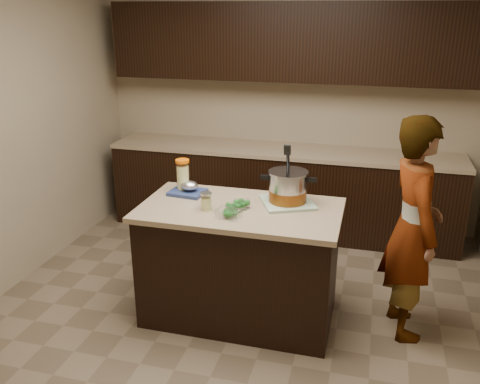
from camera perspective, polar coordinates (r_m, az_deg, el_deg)
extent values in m
plane|color=brown|center=(4.10, 0.00, -13.53)|extent=(4.00, 4.00, 0.00)
cube|color=tan|center=(5.45, 5.56, 10.23)|extent=(4.00, 0.04, 2.70)
cube|color=tan|center=(1.82, -16.93, -11.02)|extent=(4.00, 0.04, 2.70)
cube|color=black|center=(5.40, 4.70, 0.05)|extent=(3.60, 0.60, 0.86)
cube|color=tan|center=(5.26, 4.83, 4.66)|extent=(3.60, 0.63, 0.04)
cube|color=black|center=(5.21, 5.44, 16.43)|extent=(3.60, 0.35, 0.75)
cube|color=black|center=(3.88, 0.00, -8.22)|extent=(1.40, 0.75, 0.86)
cube|color=tan|center=(3.69, 0.00, -2.05)|extent=(1.46, 0.81, 0.04)
cube|color=#5C8A60|center=(3.77, 5.34, -1.15)|extent=(0.48, 0.48, 0.02)
cylinder|color=#B7B7BC|center=(3.73, 5.40, 0.53)|extent=(0.29, 0.29, 0.21)
cylinder|color=brown|center=(3.75, 5.37, -0.39)|extent=(0.30, 0.30, 0.09)
cylinder|color=#B7B7BC|center=(3.69, 5.45, 2.21)|extent=(0.32, 0.32, 0.01)
cube|color=black|center=(3.72, 2.81, 1.68)|extent=(0.07, 0.04, 0.03)
cube|color=black|center=(3.70, 8.07, 1.36)|extent=(0.07, 0.04, 0.03)
cylinder|color=black|center=(3.65, 5.40, 2.99)|extent=(0.03, 0.12, 0.26)
cylinder|color=#D1D17F|center=(3.99, -6.42, 1.48)|extent=(0.11, 0.11, 0.21)
cylinder|color=white|center=(3.98, -6.43, 1.67)|extent=(0.13, 0.13, 0.24)
cylinder|color=#EF6205|center=(3.94, -6.50, 3.45)|extent=(0.13, 0.13, 0.02)
cylinder|color=#D1D17F|center=(3.63, -3.81, -1.33)|extent=(0.09, 0.09, 0.09)
cylinder|color=white|center=(3.63, -3.82, -1.13)|extent=(0.09, 0.09, 0.12)
cylinder|color=silver|center=(3.60, -3.84, -0.10)|extent=(0.10, 0.10, 0.02)
cylinder|color=silver|center=(3.66, 0.21, -1.38)|extent=(0.14, 0.14, 0.06)
cylinder|color=silver|center=(3.60, -0.77, -1.76)|extent=(0.16, 0.16, 0.06)
cube|color=silver|center=(3.50, -1.32, -2.43)|extent=(0.18, 0.14, 0.06)
cube|color=navy|center=(3.96, -5.91, -0.04)|extent=(0.28, 0.24, 0.03)
ellipsoid|color=silver|center=(3.94, -5.70, 0.63)|extent=(0.14, 0.11, 0.07)
imported|color=gray|center=(3.76, 18.81, -3.94)|extent=(0.52, 0.67, 1.61)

